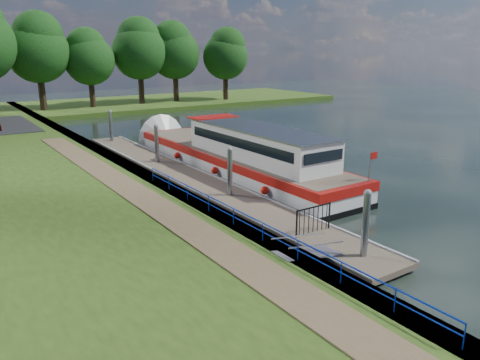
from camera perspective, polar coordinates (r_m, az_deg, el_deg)
ground at (r=18.44m, az=13.51°, el=-9.55°), size 160.00×160.00×0.00m
bank_edge at (r=28.85m, az=-12.57°, el=0.56°), size 1.10×90.00×0.78m
far_bank at (r=68.06m, az=-12.88°, el=9.03°), size 60.00×18.00×0.60m
footpath at (r=21.84m, az=-10.25°, el=-3.06°), size 1.60×40.00×0.05m
blue_fence at (r=18.30m, az=0.90°, el=-4.83°), size 0.04×18.04×0.72m
pontoon at (r=28.16m, az=-6.21°, el=0.05°), size 2.50×30.00×0.56m
mooring_piles at (r=27.88m, az=-6.27°, el=2.22°), size 0.30×27.30×3.55m
gangway at (r=17.28m, az=8.20°, el=-8.74°), size 2.58×1.00×0.92m
gate_panel at (r=19.41m, az=8.95°, el=-4.32°), size 1.85×0.05×1.15m
barge at (r=30.46m, az=-1.08°, el=3.09°), size 4.36×21.15×4.78m
horizon_trees at (r=60.71m, az=-24.52°, el=14.54°), size 54.38×10.03×12.87m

